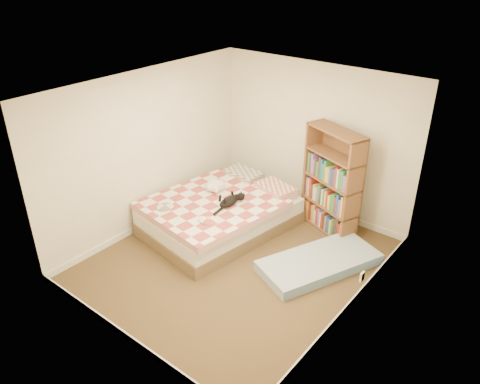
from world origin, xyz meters
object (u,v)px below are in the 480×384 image
Objects in this scene: bookshelf at (331,194)px; black_cat at (231,200)px; floor_mattress at (319,262)px; white_dog at (215,186)px; bed at (222,212)px.

black_cat is at bearing -112.72° from bookshelf.
floor_mattress is 4.83× the size of white_dog.
bookshelf is (1.34, 1.07, 0.32)m from bed.
black_cat reaches higher than floor_mattress.
bookshelf is 2.50× the size of black_cat.
white_dog is (-0.23, 0.12, 0.35)m from bed.
floor_mattress is 2.07m from white_dog.
bookshelf is 1.58m from black_cat.
black_cat is 1.90× the size of white_dog.
white_dog reaches higher than floor_mattress.
black_cat is 0.52m from white_dog.
white_dog is (-0.48, 0.20, 0.02)m from black_cat.
bed is at bearing -155.44° from floor_mattress.
white_dog is at bearing -158.95° from floor_mattress.
black_cat is at bearing -24.33° from white_dog.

